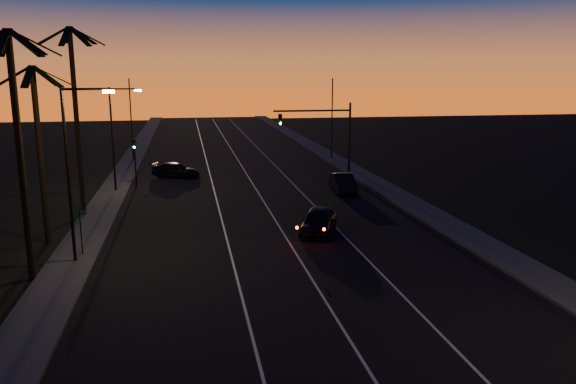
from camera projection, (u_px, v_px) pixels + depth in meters
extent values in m
cube|color=black|center=(261.00, 209.00, 40.48)|extent=(20.00, 170.00, 0.01)
cube|color=#3A3A37|center=(99.00, 215.00, 38.49)|extent=(2.40, 170.00, 0.16)
cube|color=#3A3A37|center=(408.00, 201.00, 42.43)|extent=(2.40, 170.00, 0.16)
cube|color=silver|center=(219.00, 210.00, 39.95)|extent=(0.12, 160.00, 0.01)
cube|color=silver|center=(268.00, 208.00, 40.56)|extent=(0.12, 160.00, 0.01)
cube|color=silver|center=(315.00, 206.00, 41.18)|extent=(0.12, 160.00, 0.01)
cylinder|color=black|center=(21.00, 160.00, 25.52)|extent=(0.32, 0.32, 11.50)
cube|color=black|center=(35.00, 43.00, 24.86)|extent=(2.18, 0.92, 1.18)
cube|color=black|center=(25.00, 43.00, 25.44)|extent=(1.25, 2.12, 1.18)
cube|color=black|center=(3.00, 43.00, 25.25)|extent=(1.34, 2.09, 1.18)
cube|color=black|center=(2.00, 41.00, 23.42)|extent=(0.45, 2.16, 1.18)
cube|color=black|center=(25.00, 42.00, 23.96)|extent=(1.95, 1.61, 1.18)
cylinder|color=black|center=(40.00, 157.00, 31.34)|extent=(0.32, 0.32, 10.00)
cube|color=black|center=(54.00, 76.00, 30.84)|extent=(2.18, 0.92, 1.18)
cube|color=black|center=(46.00, 76.00, 31.42)|extent=(1.25, 2.12, 1.18)
cube|color=black|center=(28.00, 76.00, 31.23)|extent=(1.34, 2.09, 1.18)
cube|color=black|center=(14.00, 76.00, 30.43)|extent=(2.18, 0.82, 1.18)
cube|color=black|center=(13.00, 76.00, 29.61)|extent=(1.90, 1.69, 1.18)
cube|color=black|center=(28.00, 76.00, 29.40)|extent=(0.45, 2.16, 1.18)
cube|color=black|center=(47.00, 76.00, 29.94)|extent=(1.95, 1.61, 1.18)
cylinder|color=black|center=(77.00, 125.00, 37.02)|extent=(0.32, 0.32, 12.50)
cube|color=black|center=(87.00, 36.00, 36.27)|extent=(2.18, 0.92, 1.18)
cube|color=black|center=(80.00, 37.00, 36.84)|extent=(1.25, 2.12, 1.18)
cube|color=black|center=(65.00, 37.00, 36.66)|extent=(1.34, 2.09, 1.18)
cube|color=black|center=(54.00, 36.00, 35.85)|extent=(2.18, 0.82, 1.18)
cube|color=black|center=(54.00, 35.00, 35.04)|extent=(1.90, 1.69, 1.18)
cube|color=black|center=(67.00, 35.00, 34.82)|extent=(0.45, 2.16, 1.18)
cube|color=black|center=(82.00, 35.00, 35.37)|extent=(1.95, 1.61, 1.18)
cylinder|color=black|center=(68.00, 178.00, 27.98)|extent=(0.16, 0.16, 9.00)
cylinder|color=black|center=(85.00, 89.00, 27.27)|extent=(2.20, 0.12, 0.12)
cube|color=#FFD166|center=(109.00, 92.00, 27.49)|extent=(0.55, 0.26, 0.16)
cylinder|color=black|center=(113.00, 140.00, 45.35)|extent=(0.16, 0.16, 8.50)
cylinder|color=black|center=(124.00, 89.00, 44.68)|extent=(2.20, 0.12, 0.12)
cube|color=#FFD166|center=(138.00, 90.00, 44.91)|extent=(0.55, 0.26, 0.16)
cylinder|color=black|center=(81.00, 234.00, 29.65)|extent=(0.06, 0.06, 2.60)
cube|color=#0D4E1F|center=(79.00, 212.00, 29.41)|extent=(0.70, 0.03, 0.20)
cylinder|color=black|center=(349.00, 141.00, 51.03)|extent=(0.20, 0.20, 7.00)
cylinder|color=black|center=(312.00, 111.00, 49.83)|extent=(7.00, 0.16, 0.16)
cube|color=black|center=(280.00, 120.00, 49.48)|extent=(0.32, 0.28, 1.00)
sphere|color=black|center=(280.00, 116.00, 49.25)|extent=(0.20, 0.20, 0.20)
sphere|color=black|center=(280.00, 120.00, 49.32)|extent=(0.20, 0.20, 0.20)
sphere|color=#14FF59|center=(280.00, 123.00, 49.38)|extent=(0.20, 0.20, 0.20)
cylinder|color=black|center=(135.00, 162.00, 47.99)|extent=(0.14, 0.14, 4.20)
cube|color=black|center=(134.00, 144.00, 47.65)|extent=(0.28, 0.25, 0.90)
sphere|color=black|center=(134.00, 141.00, 47.45)|extent=(0.18, 0.18, 0.18)
sphere|color=black|center=(134.00, 144.00, 47.51)|extent=(0.18, 0.18, 0.18)
sphere|color=#14FF59|center=(134.00, 147.00, 47.57)|extent=(0.18, 0.18, 0.18)
cylinder|color=black|center=(131.00, 120.00, 61.65)|extent=(0.14, 0.14, 9.00)
cylinder|color=black|center=(332.00, 119.00, 62.63)|extent=(0.14, 0.14, 9.00)
imported|color=black|center=(319.00, 221.00, 34.23)|extent=(3.48, 4.91, 1.55)
sphere|color=#FF0F05|center=(297.00, 228.00, 31.76)|extent=(0.18, 0.18, 0.18)
sphere|color=#FF0F05|center=(324.00, 229.00, 31.42)|extent=(0.18, 0.18, 0.18)
imported|color=black|center=(343.00, 183.00, 45.95)|extent=(1.86, 4.63, 1.50)
imported|color=black|center=(176.00, 170.00, 52.54)|extent=(4.91, 3.55, 1.32)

